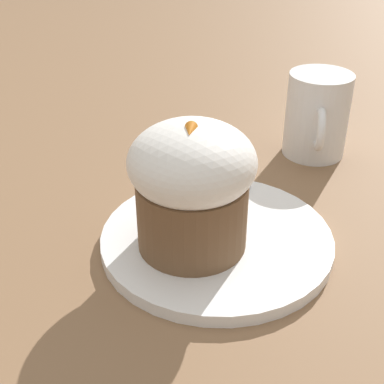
# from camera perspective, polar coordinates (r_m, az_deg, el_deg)

# --- Properties ---
(ground_plane) EXTENTS (4.00, 4.00, 0.00)m
(ground_plane) POSITION_cam_1_polar(r_m,az_deg,el_deg) (0.50, 2.61, -5.61)
(ground_plane) COLOR #846042
(dessert_plate) EXTENTS (0.21, 0.21, 0.01)m
(dessert_plate) POSITION_cam_1_polar(r_m,az_deg,el_deg) (0.49, 2.63, -5.06)
(dessert_plate) COLOR white
(dessert_plate) RESTS_ON ground_plane
(carrot_cake) EXTENTS (0.11, 0.11, 0.12)m
(carrot_cake) POSITION_cam_1_polar(r_m,az_deg,el_deg) (0.44, -0.00, 0.78)
(carrot_cake) COLOR brown
(carrot_cake) RESTS_ON dessert_plate
(spoon) EXTENTS (0.13, 0.05, 0.01)m
(spoon) POSITION_cam_1_polar(r_m,az_deg,el_deg) (0.48, 2.97, -4.45)
(spoon) COLOR silver
(spoon) RESTS_ON dessert_plate
(coffee_cup) EXTENTS (0.10, 0.07, 0.10)m
(coffee_cup) POSITION_cam_1_polar(r_m,az_deg,el_deg) (0.65, 13.19, 7.97)
(coffee_cup) COLOR white
(coffee_cup) RESTS_ON ground_plane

